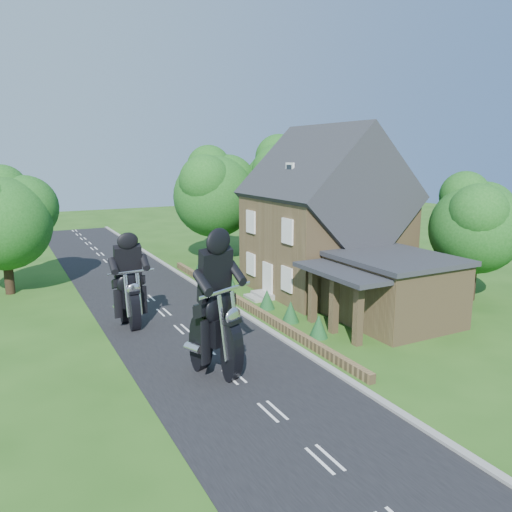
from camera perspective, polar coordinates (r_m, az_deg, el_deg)
name	(u,v)px	position (r m, az deg, el deg)	size (l,w,h in m)	color
ground	(205,350)	(22.36, -5.83, -10.67)	(120.00, 120.00, 0.00)	#244E16
road	(205,350)	(22.35, -5.83, -10.65)	(7.00, 80.00, 0.02)	black
kerb	(277,335)	(23.82, 2.44, -9.04)	(0.30, 80.00, 0.12)	gray
garden_wall	(243,303)	(28.24, -1.51, -5.39)	(0.30, 22.00, 0.40)	olive
house	(325,221)	(31.33, 7.88, 3.95)	(9.54, 8.64, 10.24)	olive
annex	(391,288)	(26.26, 15.22, -3.56)	(7.05, 5.94, 3.44)	olive
tree_annex_side	(479,220)	(31.61, 24.14, 3.76)	(5.64, 5.20, 7.48)	black
tree_house_right	(374,200)	(37.07, 13.38, 6.24)	(6.51, 6.00, 8.40)	black
tree_behind_house	(291,181)	(41.61, 3.97, 8.51)	(7.81, 7.20, 10.08)	black
tree_behind_left	(219,189)	(39.74, -4.28, 7.65)	(6.94, 6.40, 9.16)	black
tree_far_road	(10,215)	(33.58, -26.32, 4.23)	(6.08, 5.60, 7.84)	black
shrub_a	(319,326)	(23.70, 7.16, -7.97)	(0.90, 0.90, 1.10)	#133E1C
shrub_b	(291,312)	(25.67, 3.97, -6.35)	(0.90, 0.90, 1.10)	#133E1C
shrub_c	(267,299)	(27.74, 1.26, -4.95)	(0.90, 0.90, 1.10)	#133E1C
shrub_d	(229,279)	(32.05, -3.06, -2.69)	(0.90, 0.90, 1.10)	#133E1C
shrub_e	(214,271)	(34.27, -4.80, -1.77)	(0.90, 0.90, 1.10)	#133E1C
shrub_f	(201,264)	(36.53, -6.33, -0.96)	(0.90, 0.90, 1.10)	#133E1C
motorcycle_lead	(216,354)	(19.66, -4.56, -11.12)	(0.47, 1.87, 1.74)	black
motorcycle_follow	(130,313)	(25.57, -14.16, -6.37)	(0.39, 1.54, 1.43)	black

